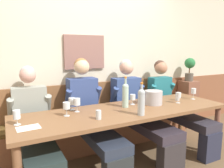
# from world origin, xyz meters

# --- Properties ---
(room_wall_back) EXTENTS (6.80, 0.12, 2.80)m
(room_wall_back) POSITION_xyz_m (-0.00, 1.09, 1.40)
(room_wall_back) COLOR beige
(room_wall_back) RESTS_ON ground
(wood_wainscot_panel) EXTENTS (6.80, 0.03, 0.90)m
(wood_wainscot_panel) POSITION_xyz_m (0.00, 1.04, 0.45)
(wood_wainscot_panel) COLOR brown
(wood_wainscot_panel) RESTS_ON ground
(wall_bench) EXTENTS (2.93, 0.42, 0.94)m
(wall_bench) POSITION_xyz_m (0.00, 0.83, 0.28)
(wall_bench) COLOR brown
(wall_bench) RESTS_ON ground
(dining_table) EXTENTS (2.63, 0.80, 0.72)m
(dining_table) POSITION_xyz_m (0.00, 0.18, 0.65)
(dining_table) COLOR brown
(dining_table) RESTS_ON ground
(person_left_seat) EXTENTS (0.51, 1.20, 1.24)m
(person_left_seat) POSITION_xyz_m (-1.03, 0.45, 0.59)
(person_left_seat) COLOR #2F2A3D
(person_left_seat) RESTS_ON ground
(person_center_left_seat) EXTENTS (0.50, 1.21, 1.32)m
(person_center_left_seat) POSITION_xyz_m (-0.34, 0.50, 0.65)
(person_center_left_seat) COLOR #272C2F
(person_center_left_seat) RESTS_ON ground
(person_center_right_seat) EXTENTS (0.53, 1.21, 1.29)m
(person_center_right_seat) POSITION_xyz_m (0.37, 0.48, 0.63)
(person_center_right_seat) COLOR #302C2E
(person_center_right_seat) RESTS_ON ground
(person_right_seat) EXTENTS (0.48, 1.21, 1.26)m
(person_right_seat) POSITION_xyz_m (1.04, 0.47, 0.62)
(person_right_seat) COLOR #26293D
(person_right_seat) RESTS_ON ground
(ice_bucket) EXTENTS (0.23, 0.23, 0.18)m
(ice_bucket) POSITION_xyz_m (0.44, 0.22, 0.81)
(ice_bucket) COLOR #B3B1B6
(ice_bucket) RESTS_ON dining_table
(wine_bottle_green_tall) EXTENTS (0.08, 0.08, 0.39)m
(wine_bottle_green_tall) POSITION_xyz_m (0.04, 0.27, 0.88)
(wine_bottle_green_tall) COLOR #ABCEBE
(wine_bottle_green_tall) RESTS_ON dining_table
(wine_bottle_clear_water) EXTENTS (0.08, 0.08, 0.37)m
(wine_bottle_clear_water) POSITION_xyz_m (0.03, -0.09, 0.88)
(wine_bottle_clear_water) COLOR #B2BFC5
(wine_bottle_clear_water) RESTS_ON dining_table
(wine_glass_near_bucket) EXTENTS (0.07, 0.07, 0.14)m
(wine_glass_near_bucket) POSITION_xyz_m (0.19, 0.34, 0.81)
(wine_glass_near_bucket) COLOR silver
(wine_glass_near_bucket) RESTS_ON dining_table
(wine_glass_center_front) EXTENTS (0.08, 0.08, 0.15)m
(wine_glass_center_front) POSITION_xyz_m (-0.71, 0.26, 0.83)
(wine_glass_center_front) COLOR silver
(wine_glass_center_front) RESTS_ON dining_table
(wine_glass_by_bottle) EXTENTS (0.08, 0.08, 0.15)m
(wine_glass_by_bottle) POSITION_xyz_m (-0.59, 0.46, 0.82)
(wine_glass_by_bottle) COLOR silver
(wine_glass_by_bottle) RESTS_ON dining_table
(wine_glass_left_end) EXTENTS (0.07, 0.07, 0.16)m
(wine_glass_left_end) POSITION_xyz_m (1.14, 0.19, 0.84)
(wine_glass_left_end) COLOR silver
(wine_glass_left_end) RESTS_ON dining_table
(wine_glass_center_rear) EXTENTS (0.08, 0.08, 0.16)m
(wine_glass_center_rear) POSITION_xyz_m (-0.56, 0.36, 0.84)
(wine_glass_center_rear) COLOR silver
(wine_glass_center_rear) RESTS_ON dining_table
(wine_glass_mid_left) EXTENTS (0.07, 0.07, 0.15)m
(wine_glass_mid_left) POSITION_xyz_m (-1.21, 0.20, 0.82)
(wine_glass_mid_left) COLOR silver
(wine_glass_mid_left) RESTS_ON dining_table
(wine_glass_mid_right) EXTENTS (0.07, 0.07, 0.15)m
(wine_glass_mid_right) POSITION_xyz_m (0.78, 0.12, 0.82)
(wine_glass_mid_right) COLOR silver
(wine_glass_mid_right) RESTS_ON dining_table
(water_tumbler_center) EXTENTS (0.06, 0.06, 0.10)m
(water_tumbler_center) POSITION_xyz_m (-0.44, -0.00, 0.77)
(water_tumbler_center) COLOR silver
(water_tumbler_center) RESTS_ON dining_table
(water_tumbler_left) EXTENTS (0.06, 0.06, 0.10)m
(water_tumbler_left) POSITION_xyz_m (0.88, 0.24, 0.77)
(water_tumbler_left) COLOR silver
(water_tumbler_left) RESTS_ON dining_table
(tasting_sheet_left_guest) EXTENTS (0.22, 0.16, 0.00)m
(tasting_sheet_left_guest) POSITION_xyz_m (-1.12, 0.07, 0.72)
(tasting_sheet_left_guest) COLOR white
(tasting_sheet_left_guest) RESTS_ON dining_table
(corner_pedestal) EXTENTS (0.28, 0.28, 0.86)m
(corner_pedestal) POSITION_xyz_m (1.76, 0.86, 0.43)
(corner_pedestal) COLOR brown
(corner_pedestal) RESTS_ON ground
(potted_plant) EXTENTS (0.19, 0.19, 0.43)m
(potted_plant) POSITION_xyz_m (1.76, 0.86, 1.10)
(potted_plant) COLOR #574F44
(potted_plant) RESTS_ON corner_pedestal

